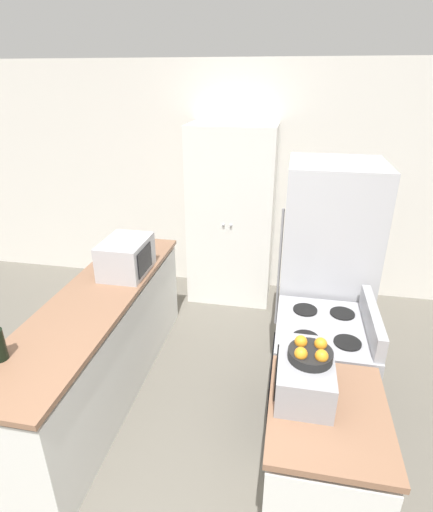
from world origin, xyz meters
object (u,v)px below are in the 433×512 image
Objects in this scene: refrigerator at (325,273)px; microwave at (126,257)px; pantry_cabinet at (232,216)px; toaster_oven at (304,375)px; fruit_bowl at (310,353)px; stove at (318,377)px.

refrigerator reaches higher than microwave.
pantry_cabinet reaches higher than toaster_oven.
fruit_bowl is (0.02, 0.01, 0.14)m from toaster_oven.
refrigerator is 3.82× the size of microwave.
pantry_cabinet reaches higher than microwave.
refrigerator reaches higher than stove.
microwave is at bearing -116.67° from pantry_cabinet.
toaster_oven is (-0.19, -1.39, 0.07)m from refrigerator.
pantry_cabinet is 2.62m from toaster_oven.
pantry_cabinet is at bearing 116.48° from stove.
pantry_cabinet is 1.48m from refrigerator.
toaster_oven is 1.92× the size of fruit_bowl.
fruit_bowl reaches higher than microwave.
toaster_oven is at bearing -103.18° from stove.
stove is at bearing -63.52° from pantry_cabinet.
pantry_cabinet is 2.62m from fruit_bowl.
toaster_oven is at bearing -72.73° from pantry_cabinet.
refrigerator reaches higher than fruit_bowl.
refrigerator is 1.67m from microwave.
toaster_oven is at bearing -38.16° from microwave.
stove is at bearing -17.49° from microwave.
pantry_cabinet reaches higher than stove.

